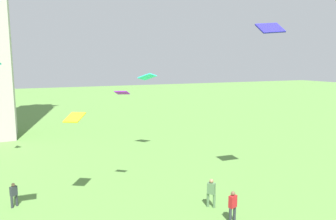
% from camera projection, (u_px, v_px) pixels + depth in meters
% --- Properties ---
extents(person_1, '(0.52, 0.54, 1.83)m').
position_uv_depth(person_1, '(211.00, 191.00, 19.94)').
color(person_1, '#51754C').
rests_on(person_1, ground_plane).
extents(person_2, '(0.46, 0.43, 1.56)m').
position_uv_depth(person_2, '(14.00, 193.00, 19.99)').
color(person_2, '#2D3338').
rests_on(person_2, ground_plane).
extents(person_3, '(0.54, 0.41, 1.80)m').
position_uv_depth(person_3, '(233.00, 205.00, 18.12)').
color(person_3, '#2D3338').
rests_on(person_3, ground_plane).
extents(kite_flying_0, '(1.73, 1.79, 0.79)m').
position_uv_depth(kite_flying_0, '(147.00, 77.00, 31.27)').
color(kite_flying_0, '#2DDCD8').
extents(kite_flying_1, '(1.07, 1.04, 0.32)m').
position_uv_depth(kite_flying_1, '(122.00, 93.00, 21.48)').
color(kite_flying_1, purple).
extents(kite_flying_3, '(1.54, 1.66, 0.47)m').
position_uv_depth(kite_flying_3, '(75.00, 117.00, 20.11)').
color(kite_flying_3, yellow).
extents(kite_flying_5, '(1.80, 1.24, 0.88)m').
position_uv_depth(kite_flying_5, '(270.00, 28.00, 21.88)').
color(kite_flying_5, '#2A26B4').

